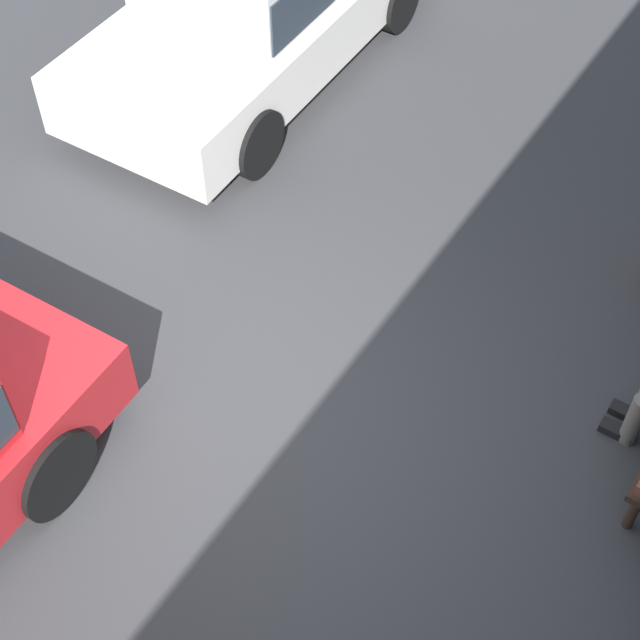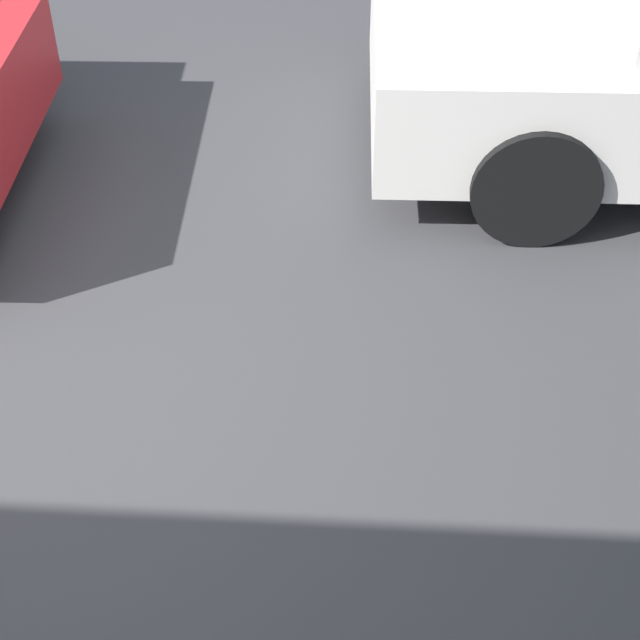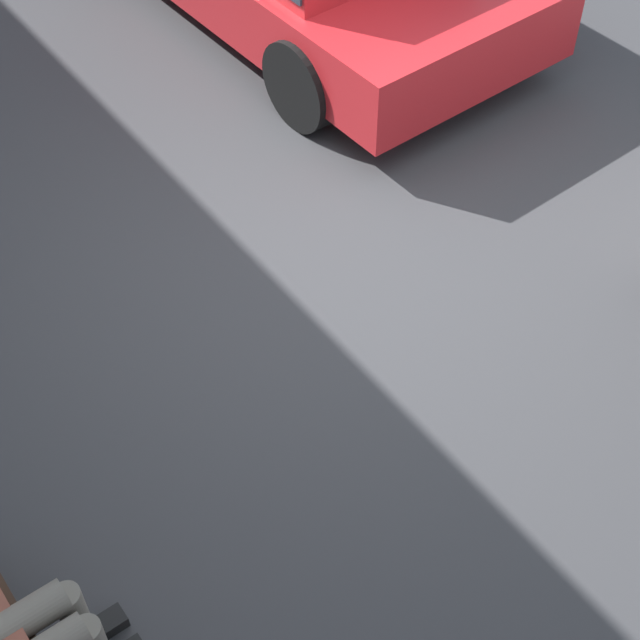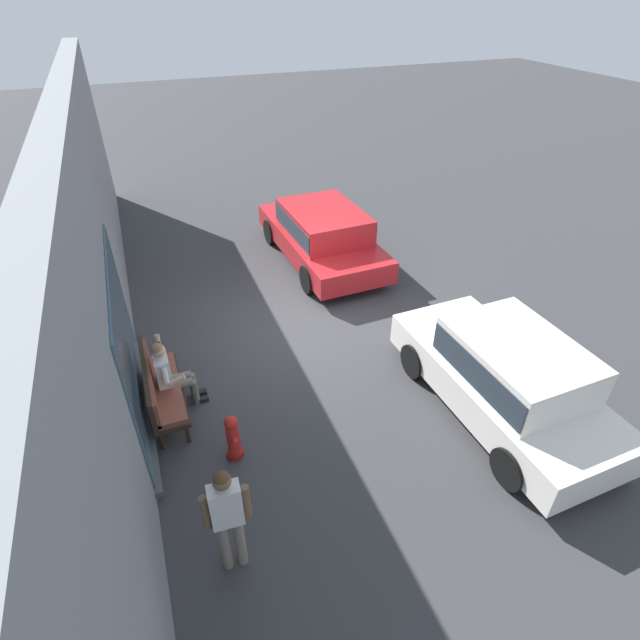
% 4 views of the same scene
% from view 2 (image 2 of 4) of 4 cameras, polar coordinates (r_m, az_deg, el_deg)
% --- Properties ---
extents(ground_plane, '(60.00, 60.00, 0.00)m').
position_cam_2_polar(ground_plane, '(4.16, -17.74, -5.99)').
color(ground_plane, '#38383A').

